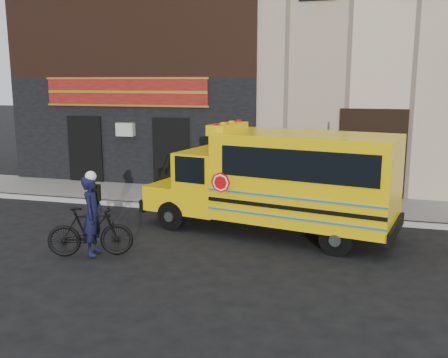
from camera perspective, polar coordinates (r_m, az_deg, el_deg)
ground at (r=13.10m, az=-1.36°, el=-6.90°), size 120.00×120.00×0.00m
curb at (r=15.49m, az=1.41°, el=-3.76°), size 40.00×0.20×0.15m
sidewalk at (r=16.90m, az=2.64°, el=-2.49°), size 40.00×3.00×0.15m
building at (r=22.77m, az=6.35°, el=16.31°), size 20.00×10.70×12.00m
school_bus at (r=13.25m, az=6.55°, el=-0.02°), size 7.19×3.47×2.92m
sign_pole at (r=15.26m, az=11.69°, el=1.63°), size 0.06×0.25×2.87m
bicycle at (r=12.14m, az=-15.04°, el=-5.82°), size 2.05×1.23×1.19m
cyclist at (r=12.04m, az=-14.76°, el=-4.26°), size 0.58×0.76×1.88m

